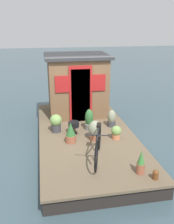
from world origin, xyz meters
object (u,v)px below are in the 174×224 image
Objects in this scene: charcoal_grill at (74,125)px; potted_plant_succulent at (56,123)px; potted_plant_sage at (89,120)px; potted_plant_basil at (95,130)px; potted_plant_ivy at (71,133)px; potted_plant_fern at (141,163)px; potted_plant_geranium at (116,132)px; houseboat_cabin at (77,84)px; bicycle at (98,144)px; potted_plant_lavender at (112,119)px; mooring_bollard at (156,174)px.

potted_plant_succulent is at bearing 62.30° from charcoal_grill.
potted_plant_sage is 0.98m from potted_plant_succulent.
potted_plant_basil is 1.46× the size of charcoal_grill.
potted_plant_basil is 0.96× the size of potted_plant_ivy.
potted_plant_fern reaches higher than charcoal_grill.
charcoal_grill is (0.53, 1.11, 0.08)m from potted_plant_geranium.
houseboat_cabin is 3.29m from bicycle.
bicycle reaches higher than potted_plant_lavender.
potted_plant_lavender reaches higher than mooring_bollard.
charcoal_grill is at bearing 106.56° from potted_plant_lavender.
potted_plant_fern is at bearing -147.06° from potted_plant_succulent.
potted_plant_basil is at bearing 83.49° from potted_plant_geranium.
potted_plant_ivy is at bearing 36.26° from potted_plant_fern.
potted_plant_sage is 0.70m from potted_plant_basil.
potted_plant_sage is 0.55m from charcoal_grill.
mooring_bollard is at bearing -177.35° from potted_plant_lavender.
potted_plant_basil is at bearing -178.13° from potted_plant_sage.
potted_plant_basil is (-2.22, -0.16, -0.76)m from houseboat_cabin.
houseboat_cabin reaches higher than potted_plant_geranium.
potted_plant_succulent is (-1.51, 0.85, -0.74)m from houseboat_cabin.
potted_plant_geranium reaches higher than mooring_bollard.
potted_plant_ivy is at bearing 167.30° from houseboat_cabin.
potted_plant_sage reaches higher than potted_plant_fern.
potted_plant_sage is at bearing 17.46° from mooring_bollard.
potted_plant_geranium is at bearing 7.25° from mooring_bollard.
mooring_bollard is (-2.74, -1.84, -0.18)m from potted_plant_succulent.
charcoal_grill is (1.46, 0.38, -0.10)m from bicycle.
potted_plant_basil is (-0.72, -1.01, -0.01)m from potted_plant_succulent.
potted_plant_sage is at bearing 38.33° from potted_plant_geranium.
houseboat_cabin is 2.55m from potted_plant_geranium.
charcoal_grill is (-1.76, 0.36, -0.75)m from houseboat_cabin.
potted_plant_geranium is at bearing 172.49° from potted_plant_lavender.
houseboat_cabin reaches higher than charcoal_grill.
bicycle is 1.92m from potted_plant_succulent.
bicycle is at bearing -165.59° from charcoal_grill.
mooring_bollard is at bearing -162.54° from potted_plant_sage.
potted_plant_basil is at bearing 18.87° from potted_plant_fern.
potted_plant_ivy is (-0.04, 0.67, -0.00)m from potted_plant_basil.
potted_plant_basil is 2.20m from mooring_bollard.
mooring_bollard is at bearing -142.92° from potted_plant_ivy.
potted_plant_basil is at bearing -86.98° from potted_plant_ivy.
potted_plant_succulent reaches higher than charcoal_grill.
potted_plant_ivy is at bearing 122.03° from potted_plant_lavender.
mooring_bollard is at bearing -151.40° from charcoal_grill.
potted_plant_geranium is 0.59m from potted_plant_basil.
houseboat_cabin is at bearing 0.28° from bicycle.
potted_plant_sage is 0.99m from potted_plant_geranium.
potted_plant_lavender is at bearing -24.94° from bicycle.
charcoal_grill is at bearing 28.60° from mooring_bollard.
potted_plant_basil is 0.69m from charcoal_grill.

